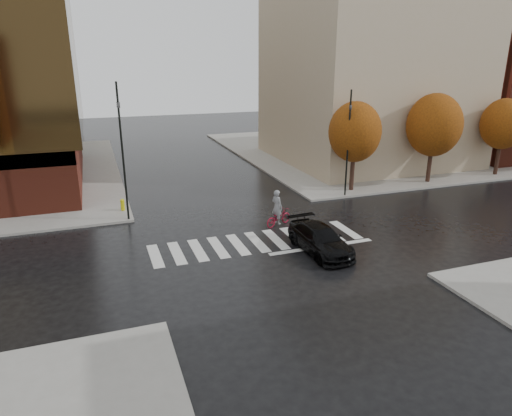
{
  "coord_description": "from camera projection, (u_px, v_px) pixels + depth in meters",
  "views": [
    {
      "loc": [
        -7.85,
        -21.16,
        9.58
      ],
      "look_at": [
        -0.11,
        0.39,
        2.0
      ],
      "focal_mm": 32.0,
      "sensor_mm": 36.0,
      "label": 1
    }
  ],
  "objects": [
    {
      "name": "tree_ne_c",
      "position": [
        503.0,
        124.0,
        37.38
      ],
      "size": [
        3.6,
        3.6,
        6.31
      ],
      "color": "black",
      "rests_on": "sidewalk_ne"
    },
    {
      "name": "building_ne_brick",
      "position": [
        506.0,
        82.0,
        47.08
      ],
      "size": [
        14.0,
        14.0,
        14.0
      ],
      "primitive_type": "cube",
      "color": "maroon",
      "rests_on": "sidewalk_ne"
    },
    {
      "name": "tree_ne_b",
      "position": [
        434.0,
        125.0,
        35.05
      ],
      "size": [
        4.2,
        4.2,
        6.89
      ],
      "color": "black",
      "rests_on": "sidewalk_ne"
    },
    {
      "name": "ground",
      "position": [
        260.0,
        245.0,
        24.44
      ],
      "size": [
        120.0,
        120.0,
        0.0
      ],
      "primitive_type": "plane",
      "color": "black",
      "rests_on": "ground"
    },
    {
      "name": "manhole",
      "position": [
        317.0,
        232.0,
        26.34
      ],
      "size": [
        0.86,
        0.86,
        0.01
      ],
      "primitive_type": "cylinder",
      "rotation": [
        0.0,
        0.0,
        -0.41
      ],
      "color": "#4B401B",
      "rests_on": "ground"
    },
    {
      "name": "sedan",
      "position": [
        320.0,
        239.0,
        23.45
      ],
      "size": [
        2.12,
        4.79,
        1.37
      ],
      "primitive_type": "imported",
      "rotation": [
        0.0,
        0.0,
        0.04
      ],
      "color": "black",
      "rests_on": "ground"
    },
    {
      "name": "traffic_light_ne",
      "position": [
        348.0,
        137.0,
        31.53
      ],
      "size": [
        0.17,
        0.2,
        7.39
      ],
      "rotation": [
        0.0,
        0.0,
        3.03
      ],
      "color": "black",
      "rests_on": "sidewalk_ne"
    },
    {
      "name": "building_ne_tan",
      "position": [
        369.0,
        62.0,
        42.21
      ],
      "size": [
        16.0,
        16.0,
        18.0
      ],
      "primitive_type": "cube",
      "color": "tan",
      "rests_on": "sidewalk_ne"
    },
    {
      "name": "traffic_light_nw",
      "position": [
        122.0,
        142.0,
        26.5
      ],
      "size": [
        0.22,
        0.19,
        8.16
      ],
      "rotation": [
        0.0,
        0.0,
        -1.69
      ],
      "color": "black",
      "rests_on": "sidewalk_nw"
    },
    {
      "name": "fire_hydrant",
      "position": [
        122.0,
        204.0,
        29.45
      ],
      "size": [
        0.27,
        0.27,
        0.77
      ],
      "color": "#C7C00B",
      "rests_on": "sidewalk_nw"
    },
    {
      "name": "cyclist",
      "position": [
        278.0,
        214.0,
        27.09
      ],
      "size": [
        2.05,
        1.44,
        2.22
      ],
      "rotation": [
        0.0,
        0.0,
        2.01
      ],
      "color": "maroon",
      "rests_on": "ground"
    },
    {
      "name": "crosswalk",
      "position": [
        257.0,
        242.0,
        24.88
      ],
      "size": [
        12.0,
        3.0,
        0.01
      ],
      "primitive_type": "cube",
      "color": "silver",
      "rests_on": "ground"
    },
    {
      "name": "tree_ne_a",
      "position": [
        355.0,
        132.0,
        32.86
      ],
      "size": [
        3.8,
        3.8,
        6.5
      ],
      "color": "black",
      "rests_on": "sidewalk_ne"
    },
    {
      "name": "building_nw_far",
      "position": [
        3.0,
        52.0,
        49.17
      ],
      "size": [
        14.0,
        12.0,
        20.0
      ],
      "primitive_type": "cube",
      "color": "tan",
      "rests_on": "sidewalk_nw"
    },
    {
      "name": "sidewalk_ne",
      "position": [
        374.0,
        149.0,
        49.92
      ],
      "size": [
        30.0,
        30.0,
        0.15
      ],
      "primitive_type": "cube",
      "color": "gray",
      "rests_on": "ground"
    }
  ]
}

